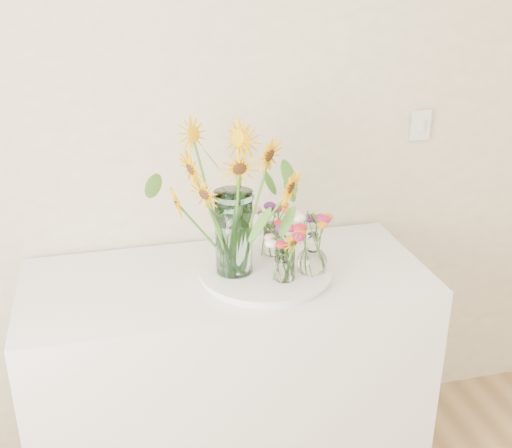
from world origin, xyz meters
name	(u,v)px	position (x,y,z in m)	size (l,w,h in m)	color
counter	(229,381)	(-0.41, 1.93, 0.45)	(1.40, 0.60, 0.90)	white
tray	(265,273)	(-0.29, 1.89, 0.91)	(0.43, 0.43, 0.03)	white
mason_jar	(234,233)	(-0.39, 1.90, 1.07)	(0.13, 0.13, 0.29)	#AADDD6
sunflower_bouquet	(233,200)	(-0.39, 1.90, 1.19)	(0.72, 0.72, 0.53)	#F5AE05
small_vase_a	(285,265)	(-0.24, 1.80, 0.98)	(0.07, 0.07, 0.11)	white
wildflower_posy_a	(285,253)	(-0.24, 1.80, 1.03)	(0.19, 0.19, 0.20)	orange
small_vase_b	(312,253)	(-0.14, 1.83, 1.00)	(0.10, 0.10, 0.15)	white
wildflower_posy_b	(313,241)	(-0.14, 1.83, 1.04)	(0.19, 0.19, 0.24)	orange
small_vase_c	(273,239)	(-0.23, 2.00, 0.98)	(0.07, 0.07, 0.12)	white
wildflower_posy_c	(273,228)	(-0.23, 2.00, 1.03)	(0.18, 0.18, 0.21)	orange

